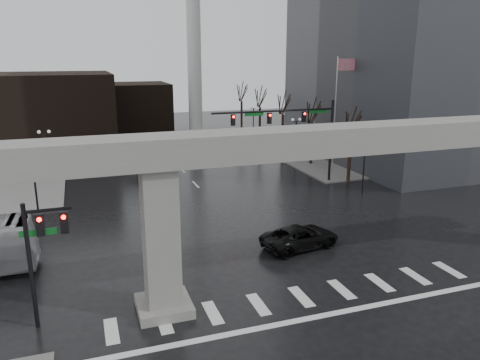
{
  "coord_description": "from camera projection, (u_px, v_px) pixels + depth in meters",
  "views": [
    {
      "loc": [
        -10.19,
        -20.69,
        12.23
      ],
      "look_at": [
        -0.84,
        6.38,
        4.5
      ],
      "focal_mm": 35.0,
      "sensor_mm": 36.0,
      "label": 1
    }
  ],
  "objects": [
    {
      "name": "lamp_right_1",
      "position": [
        296.0,
        132.0,
        54.18
      ],
      "size": [
        1.22,
        0.32,
        5.11
      ],
      "color": "black",
      "rests_on": "ground"
    },
    {
      "name": "flagpole_assembly",
      "position": [
        338.0,
        101.0,
        48.21
      ],
      "size": [
        2.06,
        0.12,
        12.0
      ],
      "color": "silver",
      "rests_on": "ground"
    },
    {
      "name": "lamp_left_0",
      "position": [
        35.0,
        183.0,
        32.89
      ],
      "size": [
        1.22,
        0.32,
        5.11
      ],
      "color": "black",
      "rests_on": "ground"
    },
    {
      "name": "lamp_left_1",
      "position": [
        46.0,
        147.0,
        45.67
      ],
      "size": [
        1.22,
        0.32,
        5.11
      ],
      "color": "black",
      "rests_on": "ground"
    },
    {
      "name": "building_far_mid",
      "position": [
        135.0,
        110.0,
        71.06
      ],
      "size": [
        10.0,
        10.0,
        8.0
      ],
      "primitive_type": "cube",
      "color": "black",
      "rests_on": "ground"
    },
    {
      "name": "tree_right_2",
      "position": [
        283.0,
        129.0,
        60.14
      ],
      "size": [
        1.1,
        1.63,
        7.85
      ],
      "color": "black",
      "rests_on": "ground"
    },
    {
      "name": "lamp_right_2",
      "position": [
        253.0,
        117.0,
        66.95
      ],
      "size": [
        1.22,
        0.32,
        5.11
      ],
      "color": "black",
      "rests_on": "ground"
    },
    {
      "name": "tree_right_1",
      "position": [
        312.0,
        140.0,
        52.86
      ],
      "size": [
        1.09,
        1.61,
        7.67
      ],
      "color": "black",
      "rests_on": "ground"
    },
    {
      "name": "smokestack",
      "position": [
        194.0,
        46.0,
        65.67
      ],
      "size": [
        3.6,
        3.6,
        30.0
      ],
      "color": "white",
      "rests_on": "ground"
    },
    {
      "name": "sidewalk_ne",
      "position": [
        350.0,
        143.0,
        66.3
      ],
      "size": [
        28.0,
        36.0,
        0.15
      ],
      "primitive_type": "cube",
      "color": "slate",
      "rests_on": "ground"
    },
    {
      "name": "far_car",
      "position": [
        148.0,
        177.0,
        45.45
      ],
      "size": [
        1.97,
        3.96,
        1.3
      ],
      "primitive_type": "imported",
      "rotation": [
        0.0,
        0.0,
        0.12
      ],
      "color": "black",
      "rests_on": "ground"
    },
    {
      "name": "elevated_guideway",
      "position": [
        319.0,
        162.0,
        23.88
      ],
      "size": [
        48.0,
        2.6,
        8.7
      ],
      "color": "gray",
      "rests_on": "ground"
    },
    {
      "name": "lamp_left_2",
      "position": [
        52.0,
        126.0,
        58.44
      ],
      "size": [
        1.22,
        0.32,
        5.11
      ],
      "color": "black",
      "rests_on": "ground"
    },
    {
      "name": "signal_mast_arm",
      "position": [
        296.0,
        125.0,
        43.75
      ],
      "size": [
        12.12,
        0.43,
        8.0
      ],
      "color": "black",
      "rests_on": "ground"
    },
    {
      "name": "tree_right_0",
      "position": [
        350.0,
        154.0,
        45.57
      ],
      "size": [
        1.09,
        1.58,
        7.5
      ],
      "color": "black",
      "rests_on": "ground"
    },
    {
      "name": "tree_right_3",
      "position": [
        260.0,
        120.0,
        67.42
      ],
      "size": [
        1.11,
        1.66,
        8.02
      ],
      "color": "black",
      "rests_on": "ground"
    },
    {
      "name": "lamp_right_0",
      "position": [
        365.0,
        156.0,
        41.4
      ],
      "size": [
        1.22,
        0.32,
        5.11
      ],
      "color": "black",
      "rests_on": "ground"
    },
    {
      "name": "tree_right_4",
      "position": [
        242.0,
        114.0,
        74.71
      ],
      "size": [
        1.12,
        1.69,
        8.19
      ],
      "color": "black",
      "rests_on": "ground"
    },
    {
      "name": "signal_left_pole",
      "position": [
        41.0,
        244.0,
        20.81
      ],
      "size": [
        2.3,
        0.3,
        6.0
      ],
      "color": "black",
      "rests_on": "ground"
    },
    {
      "name": "pickup_truck",
      "position": [
        300.0,
        237.0,
        30.4
      ],
      "size": [
        5.62,
        3.34,
        1.47
      ],
      "primitive_type": "imported",
      "rotation": [
        0.0,
        0.0,
        1.75
      ],
      "color": "black",
      "rests_on": "ground"
    },
    {
      "name": "building_far_left",
      "position": [
        46.0,
        114.0,
        57.89
      ],
      "size": [
        16.0,
        14.0,
        10.0
      ],
      "primitive_type": "cube",
      "color": "black",
      "rests_on": "ground"
    },
    {
      "name": "ground",
      "position": [
        293.0,
        288.0,
        25.28
      ],
      "size": [
        160.0,
        160.0,
        0.0
      ],
      "primitive_type": "plane",
      "color": "black",
      "rests_on": "ground"
    }
  ]
}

